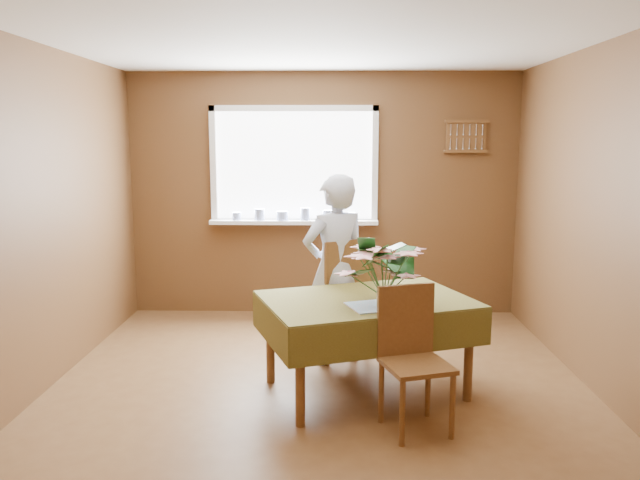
{
  "coord_description": "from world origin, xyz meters",
  "views": [
    {
      "loc": [
        0.09,
        -4.21,
        1.82
      ],
      "look_at": [
        0.0,
        0.55,
        1.05
      ],
      "focal_mm": 35.0,
      "sensor_mm": 36.0,
      "label": 1
    }
  ],
  "objects_px": {
    "dining_table": "(366,309)",
    "seated_woman": "(335,270)",
    "chair_near": "(411,351)",
    "chair_far": "(340,294)",
    "flower_bouquet": "(384,266)"
  },
  "relations": [
    {
      "from": "dining_table",
      "to": "seated_woman",
      "type": "distance_m",
      "value": 0.68
    },
    {
      "from": "dining_table",
      "to": "chair_near",
      "type": "relative_size",
      "value": 1.86
    },
    {
      "from": "dining_table",
      "to": "seated_woman",
      "type": "xyz_separation_m",
      "value": [
        -0.23,
        0.62,
        0.16
      ]
    },
    {
      "from": "chair_far",
      "to": "seated_woman",
      "type": "relative_size",
      "value": 0.66
    },
    {
      "from": "chair_far",
      "to": "seated_woman",
      "type": "xyz_separation_m",
      "value": [
        -0.04,
        -0.09,
        0.22
      ]
    },
    {
      "from": "dining_table",
      "to": "chair_far",
      "type": "bearing_deg",
      "value": 84.63
    },
    {
      "from": "flower_bouquet",
      "to": "seated_woman",
      "type": "bearing_deg",
      "value": 111.0
    },
    {
      "from": "chair_far",
      "to": "flower_bouquet",
      "type": "height_order",
      "value": "flower_bouquet"
    },
    {
      "from": "dining_table",
      "to": "chair_far",
      "type": "distance_m",
      "value": 0.74
    },
    {
      "from": "chair_far",
      "to": "chair_near",
      "type": "relative_size",
      "value": 1.13
    },
    {
      "from": "chair_far",
      "to": "chair_near",
      "type": "distance_m",
      "value": 1.33
    },
    {
      "from": "dining_table",
      "to": "chair_far",
      "type": "xyz_separation_m",
      "value": [
        -0.18,
        0.71,
        -0.06
      ]
    },
    {
      "from": "flower_bouquet",
      "to": "chair_near",
      "type": "bearing_deg",
      "value": -63.43
    },
    {
      "from": "seated_woman",
      "to": "chair_near",
      "type": "bearing_deg",
      "value": 85.21
    },
    {
      "from": "chair_near",
      "to": "chair_far",
      "type": "bearing_deg",
      "value": 91.83
    }
  ]
}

